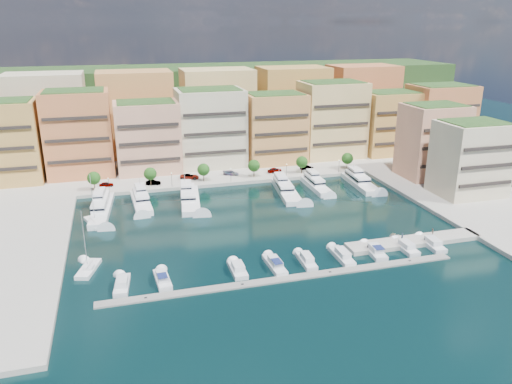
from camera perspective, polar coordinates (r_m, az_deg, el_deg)
ground at (r=125.26m, az=0.36°, el=-3.38°), size 400.00×400.00×0.00m
north_quay at (r=182.59m, az=-5.07°, el=3.74°), size 220.00×64.00×2.00m
east_quay at (r=147.72m, az=25.09°, el=-1.71°), size 34.00×76.00×2.00m
hillside at (r=228.65m, az=-7.38°, el=6.75°), size 240.00×40.00×58.00m
south_pontoon at (r=98.62m, az=3.58°, el=-9.93°), size 72.00×2.20×0.35m
finger_pier at (r=118.80m, az=17.54°, el=-5.60°), size 32.00×5.00×2.00m
apartment_0 at (r=168.30m, az=-27.09°, el=5.10°), size 22.00×16.50×24.80m
apartment_1 at (r=167.06m, az=-19.60°, el=6.35°), size 20.00×16.50×26.80m
apartment_2 at (r=165.36m, az=-12.27°, el=6.18°), size 20.00×15.50×22.80m
apartment_3 at (r=169.48m, az=-5.22°, el=7.36°), size 22.00×16.50×25.80m
apartment_4 at (r=173.09m, az=2.15°, el=7.32°), size 20.00×15.50×23.80m
apartment_5 at (r=182.46m, az=8.61°, el=8.21°), size 22.00×16.50×26.80m
apartment_6 at (r=191.13m, az=14.92°, el=7.66°), size 20.00×15.50×22.80m
apartment_7 at (r=200.19m, az=20.23°, el=7.91°), size 22.00×16.50×24.80m
apartment_east_a at (r=165.45m, az=19.51°, el=5.53°), size 18.00×14.50×22.80m
apartment_east_b at (r=151.79m, az=23.29°, el=3.55°), size 18.00×14.50×20.80m
backblock_0 at (r=189.34m, az=-22.67°, el=7.88°), size 26.00×18.00×30.00m
backblock_1 at (r=188.12m, az=-13.50°, el=8.74°), size 26.00×18.00×30.00m
backblock_2 at (r=191.64m, az=-4.41°, el=9.38°), size 26.00×18.00×30.00m
backblock_3 at (r=199.66m, az=4.18°, el=9.77°), size 26.00×18.00×30.00m
backblock_4 at (r=211.67m, az=11.96°, el=9.94°), size 26.00×18.00×30.00m
tree_0 at (r=151.19m, az=-18.05°, el=1.52°), size 3.80×3.80×5.65m
tree_1 at (r=151.22m, az=-12.00°, el=2.05°), size 3.80×3.80×5.65m
tree_2 at (r=152.94m, az=-6.02°, el=2.56°), size 3.80×3.80×5.65m
tree_3 at (r=156.28m, az=-0.23°, el=3.02°), size 3.80×3.80×5.65m
tree_4 at (r=161.15m, az=5.27°, el=3.43°), size 3.80×3.80×5.65m
tree_5 at (r=167.41m, az=10.40°, el=3.79°), size 3.80×3.80×5.65m
lamppost_0 at (r=149.10m, az=-16.50°, el=1.07°), size 0.30×0.30×4.20m
lamppost_1 at (r=149.74m, az=-9.62°, el=1.67°), size 0.30×0.30×4.20m
lamppost_2 at (r=152.52m, az=-2.90°, el=2.24°), size 0.30×0.30×4.20m
lamppost_3 at (r=157.31m, az=3.51°, el=2.74°), size 0.30×0.30×4.20m
lamppost_4 at (r=163.96m, az=9.47°, el=3.19°), size 0.30×0.30×4.20m
yacht_0 at (r=137.45m, az=-17.22°, el=-1.66°), size 6.64×24.36×7.30m
yacht_1 at (r=139.91m, az=-13.01°, el=-0.98°), size 5.29×18.45×7.30m
yacht_2 at (r=139.53m, az=-7.57°, el=-0.65°), size 7.45×22.03×7.30m
yacht_4 at (r=145.67m, az=3.40°, el=0.29°), size 7.41×22.24×7.30m
yacht_5 at (r=151.03m, az=6.82°, el=0.91°), size 4.41×17.42×7.30m
yacht_6 at (r=155.94m, az=11.72°, el=1.23°), size 6.25×19.77×7.30m
cruiser_0 at (r=98.63m, az=-15.05°, el=-10.23°), size 3.48×7.98×2.55m
cruiser_1 at (r=98.76m, az=-10.63°, el=-9.82°), size 3.03×8.02×2.66m
cruiser_3 at (r=100.78m, az=-2.11°, el=-8.88°), size 2.73×7.26×2.55m
cruiser_4 at (r=102.61m, az=2.16°, el=-8.32°), size 2.81×9.25×2.66m
cruiser_5 at (r=104.77m, az=5.77°, el=-7.82°), size 2.75×8.05×2.55m
cruiser_6 at (r=107.73m, az=9.78°, el=-7.23°), size 2.65×9.06×2.55m
cruiser_7 at (r=111.05m, az=13.41°, el=-6.65°), size 3.35×7.98×2.66m
cruiser_8 at (r=114.74m, az=16.73°, el=-6.11°), size 2.75×7.77×2.55m
cruiser_9 at (r=118.24m, az=19.45°, el=-5.64°), size 3.22×8.29×2.55m
sailboat_0 at (r=106.80m, az=-18.60°, el=-8.39°), size 5.09×8.63×13.20m
sailboat_2 at (r=129.77m, az=-17.98°, el=-3.39°), size 5.39×9.30×13.20m
tender_2 at (r=119.93m, az=16.03°, el=-4.99°), size 5.01×4.33×0.87m
tender_1 at (r=121.36m, az=15.39°, el=-4.66°), size 1.66×1.48×0.79m
car_0 at (r=154.61m, az=-16.75°, el=0.84°), size 4.28×2.06×1.41m
car_1 at (r=152.85m, az=-11.67°, el=1.07°), size 4.60×2.18×1.46m
car_2 at (r=156.58m, az=-7.61°, el=1.77°), size 6.35×3.99×1.64m
car_3 at (r=159.55m, az=-2.88°, el=2.20°), size 5.33×3.72×1.43m
car_4 at (r=162.32m, az=2.14°, el=2.54°), size 5.12×3.20×1.62m
car_5 at (r=165.92m, az=5.83°, el=2.79°), size 4.76×3.14×1.48m
person_0 at (r=117.33m, az=16.37°, el=-4.85°), size 0.43×0.60×1.56m
person_1 at (r=121.76m, az=19.50°, el=-4.30°), size 0.97×0.96×1.58m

